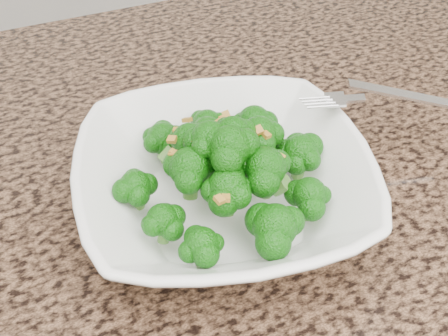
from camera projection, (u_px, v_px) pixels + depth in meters
name	position (u px, v px, depth m)	size (l,w,h in m)	color
bowl	(224.00, 184.00, 0.49)	(0.25, 0.25, 0.06)	white
broccoli_pile	(224.00, 127.00, 0.45)	(0.22, 0.22, 0.06)	#13650B
garlic_topping	(224.00, 91.00, 0.43)	(0.13, 0.13, 0.01)	#B2822B
fork	(356.00, 98.00, 0.52)	(0.18, 0.03, 0.01)	silver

